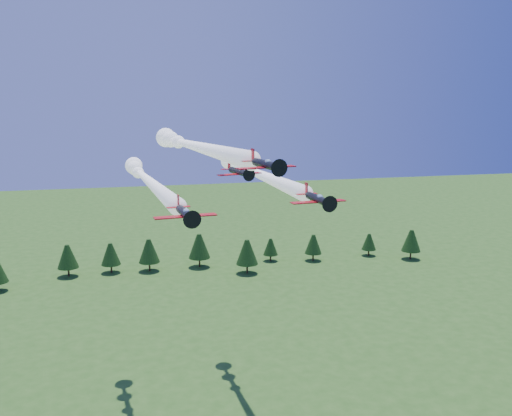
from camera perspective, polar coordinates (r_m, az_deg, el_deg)
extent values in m
cylinder|color=black|center=(69.15, 0.89, 4.40)|extent=(2.03, 5.56, 1.01)
cone|color=black|center=(66.30, 2.05, 4.09)|extent=(1.17, 1.09, 1.01)
cone|color=black|center=(65.76, 2.28, 4.03)|extent=(0.52, 0.53, 0.45)
cylinder|color=black|center=(65.60, 2.35, 4.01)|extent=(2.09, 0.44, 2.12)
cube|color=red|center=(68.83, 1.03, 4.09)|extent=(7.61, 2.76, 0.12)
cube|color=red|center=(72.40, -0.31, 4.75)|extent=(3.04, 1.40, 0.07)
cube|color=red|center=(72.41, -0.34, 5.39)|extent=(0.27, 0.96, 1.47)
ellipsoid|color=#85A8CF|center=(68.29, 1.21, 4.65)|extent=(0.95, 1.33, 0.63)
sphere|color=white|center=(103.23, -7.70, 6.57)|extent=(2.30, 2.30, 2.30)
sphere|color=white|center=(107.62, -8.40, 6.74)|extent=(3.00, 3.00, 3.00)
sphere|color=white|center=(112.03, -9.04, 6.90)|extent=(3.70, 3.70, 3.70)
cylinder|color=black|center=(75.40, -7.15, -0.49)|extent=(1.77, 6.10, 1.11)
cone|color=black|center=(72.05, -6.55, -1.03)|extent=(1.22, 1.12, 1.11)
cone|color=black|center=(71.41, -6.43, -1.13)|extent=(0.54, 0.55, 0.49)
cylinder|color=black|center=(71.23, -6.40, -1.16)|extent=(2.33, 0.30, 2.34)
cube|color=red|center=(75.05, -7.07, -0.82)|extent=(8.36, 2.40, 0.13)
cube|color=red|center=(79.19, -7.76, 0.10)|extent=(3.32, 1.30, 0.08)
cube|color=red|center=(79.13, -7.80, 0.75)|extent=(0.22, 1.06, 1.62)
ellipsoid|color=#85A8CF|center=(74.36, -6.99, -0.30)|extent=(0.94, 1.42, 0.70)
sphere|color=white|center=(115.98, -11.58, 3.49)|extent=(2.30, 2.30, 2.30)
sphere|color=white|center=(121.17, -11.92, 3.80)|extent=(3.00, 3.00, 3.00)
sphere|color=white|center=(126.35, -12.24, 4.08)|extent=(3.70, 3.70, 3.70)
cylinder|color=black|center=(84.38, 6.12, 0.94)|extent=(1.63, 6.19, 1.13)
cone|color=black|center=(81.19, 7.13, 0.50)|extent=(1.21, 1.11, 1.13)
cone|color=black|center=(80.58, 7.34, 0.42)|extent=(0.54, 0.55, 0.50)
cylinder|color=black|center=(80.41, 7.39, 0.39)|extent=(2.38, 0.24, 2.38)
cube|color=red|center=(84.04, 6.24, 0.64)|extent=(8.48, 2.20, 0.14)
cube|color=red|center=(88.01, 5.07, 1.42)|extent=(3.35, 1.23, 0.08)
cube|color=red|center=(87.96, 5.05, 2.01)|extent=(0.19, 1.08, 1.64)
ellipsoid|color=#85A8CF|center=(83.39, 6.41, 1.12)|extent=(0.92, 1.42, 0.71)
sphere|color=white|center=(121.88, -1.53, 4.18)|extent=(2.30, 2.30, 2.30)
sphere|color=white|center=(126.71, -2.17, 4.44)|extent=(3.00, 3.00, 3.00)
sphere|color=white|center=(131.55, -2.76, 4.69)|extent=(3.70, 3.70, 3.70)
cylinder|color=black|center=(85.03, -1.77, 3.65)|extent=(2.08, 5.08, 0.93)
cone|color=black|center=(82.42, -0.92, 3.41)|extent=(1.10, 1.03, 0.93)
cone|color=black|center=(81.92, -0.75, 3.36)|extent=(0.49, 0.50, 0.41)
cylinder|color=black|center=(81.78, -0.70, 3.35)|extent=(1.90, 0.49, 1.95)
cube|color=red|center=(84.74, -1.67, 3.42)|extent=(6.96, 2.83, 0.11)
cube|color=red|center=(88.00, -2.68, 3.93)|extent=(2.80, 1.40, 0.06)
cube|color=red|center=(87.99, -2.71, 4.42)|extent=(0.29, 0.88, 1.34)
ellipsoid|color=#85A8CF|center=(84.24, -1.53, 3.83)|extent=(0.91, 1.24, 0.58)
cylinder|color=#382314|center=(207.45, 5.73, -4.88)|extent=(0.60, 0.60, 2.67)
cone|color=black|center=(206.18, 5.75, -3.61)|extent=(6.10, 6.10, 6.86)
cylinder|color=#382314|center=(206.05, 1.46, -4.99)|extent=(0.60, 0.60, 2.31)
cone|color=black|center=(204.94, 1.47, -3.89)|extent=(5.27, 5.27, 5.93)
cylinder|color=#382314|center=(198.63, -18.23, -6.10)|extent=(0.60, 0.60, 3.00)
cone|color=black|center=(197.15, -18.32, -4.61)|extent=(6.85, 6.85, 7.71)
cylinder|color=#382314|center=(216.81, 11.19, -4.38)|extent=(0.60, 0.60, 2.32)
cone|color=black|center=(215.75, 11.23, -3.32)|extent=(5.30, 5.30, 5.97)
cylinder|color=#382314|center=(192.12, -0.89, -6.07)|extent=(0.60, 0.60, 3.22)
cone|color=black|center=(190.49, -0.90, -4.41)|extent=(7.36, 7.36, 8.28)
cylinder|color=#382314|center=(197.76, -10.60, -5.77)|extent=(0.60, 0.60, 3.10)
cone|color=black|center=(196.22, -10.65, -4.22)|extent=(7.09, 7.09, 7.98)
cylinder|color=#382314|center=(198.77, -14.26, -5.88)|extent=(0.60, 0.60, 2.85)
cone|color=black|center=(197.36, -14.33, -4.47)|extent=(6.51, 6.51, 7.32)
cylinder|color=#382314|center=(215.70, 15.19, -4.55)|extent=(0.60, 0.60, 3.03)
cone|color=black|center=(214.32, 15.27, -3.16)|extent=(6.93, 6.93, 7.80)
cylinder|color=#382314|center=(199.87, -5.66, -5.42)|extent=(0.60, 0.60, 3.28)
cone|color=black|center=(198.28, -5.70, -3.80)|extent=(7.49, 7.49, 8.43)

